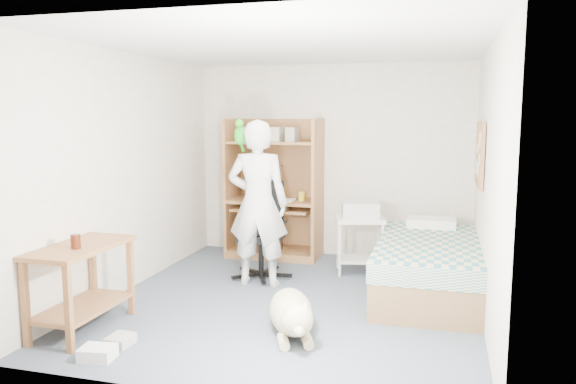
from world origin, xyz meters
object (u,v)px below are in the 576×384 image
(side_desk, at_px, (81,274))
(printer_cart, at_px, (360,236))
(computer_hutch, at_px, (275,194))
(person, at_px, (258,203))
(bed, at_px, (428,267))
(office_chair, at_px, (262,243))
(dog, at_px, (292,313))

(side_desk, xyz_separation_m, printer_cart, (2.05, 2.42, -0.05))
(computer_hutch, distance_m, person, 1.30)
(printer_cart, bearing_deg, computer_hutch, 143.24)
(bed, bearing_deg, printer_cart, 143.07)
(side_desk, distance_m, printer_cart, 3.17)
(computer_hutch, xyz_separation_m, office_chair, (0.14, -0.97, -0.43))
(bed, distance_m, dog, 1.80)
(bed, bearing_deg, computer_hutch, 150.71)
(person, bearing_deg, bed, -179.62)
(person, height_order, dog, person)
(side_desk, height_order, person, person)
(dog, bearing_deg, side_desk, 170.60)
(person, xyz_separation_m, printer_cart, (1.00, 0.76, -0.46))
(office_chair, distance_m, printer_cart, 1.15)
(computer_hutch, relative_size, office_chair, 1.66)
(bed, bearing_deg, side_desk, -147.50)
(side_desk, xyz_separation_m, dog, (1.77, 0.38, -0.31))
(side_desk, relative_size, person, 0.55)
(computer_hutch, xyz_separation_m, bed, (2.00, -1.12, -0.53))
(computer_hutch, height_order, side_desk, computer_hutch)
(computer_hutch, bearing_deg, dog, -70.20)
(bed, distance_m, office_chair, 1.87)
(dog, bearing_deg, printer_cart, 60.56)
(person, height_order, printer_cart, person)
(bed, xyz_separation_m, printer_cart, (-0.80, 0.60, 0.15))
(bed, relative_size, dog, 1.86)
(office_chair, xyz_separation_m, dog, (0.78, -1.58, -0.20))
(computer_hutch, relative_size, printer_cart, 2.72)
(computer_hutch, distance_m, dog, 2.79)
(office_chair, height_order, dog, office_chair)
(office_chair, xyz_separation_m, printer_cart, (1.06, 0.45, 0.05))
(dog, bearing_deg, person, 98.00)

